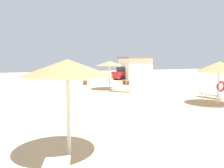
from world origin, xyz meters
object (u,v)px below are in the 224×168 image
parasol_0 (67,68)px  lounger_3 (209,94)px  beach_cabana (135,68)px  lounger_2 (120,88)px  parasol_2 (110,63)px  bench_1 (85,81)px  bench_0 (126,81)px  parasol_3 (219,67)px  parked_car (126,73)px

parasol_0 → lounger_3: parasol_0 is taller
beach_cabana → lounger_2: bearing=-123.4°
parasol_2 → beach_cabana: 11.13m
bench_1 → bench_0: bearing=-24.6°
parasol_0 → lounger_2: bearing=60.1°
parasol_2 → parasol_3: 9.96m
parasol_0 → parked_car: 25.67m
parasol_3 → lounger_2: parasol_3 is taller
parasol_3 → parasol_0: bearing=-157.4°
bench_1 → parked_car: parked_car is taller
parasol_0 → parasol_3: parasol_0 is taller
lounger_3 → beach_cabana: 15.88m
parasol_3 → parked_car: bearing=83.5°
lounger_3 → bench_1: size_ratio=1.30×
parasol_2 → lounger_3: 9.10m
parasol_2 → beach_cabana: beach_cabana is taller
lounger_2 → bench_0: 5.73m
parasol_2 → bench_0: (3.12, 3.08, -2.10)m
parasol_3 → beach_cabana: bearing=79.7°
parasol_0 → lounger_2: (6.68, 11.60, -2.32)m
parasol_0 → beach_cabana: size_ratio=0.72×
lounger_2 → beach_cabana: bearing=56.6°
parasol_2 → lounger_3: size_ratio=1.36×
bench_1 → parked_car: (6.99, 3.96, 0.48)m
parasol_3 → parked_car: size_ratio=0.69×
lounger_3 → parked_car: bearing=87.3°
bench_1 → parasol_0: bearing=-106.2°
lounger_2 → bench_0: lounger_2 is taller
parasol_2 → lounger_2: bearing=-82.9°
parasol_3 → parked_car: (2.06, 18.14, -1.56)m
bench_0 → bench_1: bearing=155.4°
parasol_2 → lounger_2: size_ratio=1.50×
bench_0 → parked_car: (2.80, 5.87, 0.48)m
bench_0 → bench_1: (-4.19, 1.92, 0.00)m
parasol_3 → bench_1: bearing=109.2°
parasol_0 → bench_0: (9.57, 16.55, -2.29)m
parasol_0 → beach_cabana: 25.86m
parasol_2 → parked_car: 10.85m
parked_car → bench_0: bearing=-115.5°
parasol_0 → bench_0: parasol_0 is taller
parasol_0 → beach_cabana: (13.54, 22.00, -1.05)m
bench_1 → parked_car: size_ratio=0.36×
beach_cabana → lounger_3: bearing=-97.0°
bench_0 → parasol_0: bearing=-120.0°
parasol_2 → parasol_0: bearing=-115.6°
lounger_2 → lounger_3: 7.25m
parasol_3 → bench_1: size_ratio=1.89×
parasol_3 → bench_1: parasol_3 is taller
parasol_3 → beach_cabana: (3.23, 17.72, -0.79)m
lounger_3 → parked_car: (0.75, 16.13, 0.52)m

